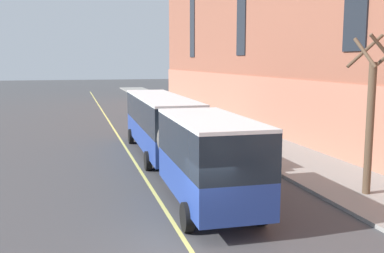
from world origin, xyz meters
name	(u,v)px	position (x,y,z in m)	size (l,w,h in m)	color
ground_plane	(191,244)	(0.00, 0.00, 0.00)	(260.00, 260.00, 0.00)	#424244
sidewalk	(373,193)	(8.76, 3.00, 0.07)	(4.80, 160.00, 0.15)	gray
city_bus	(173,130)	(1.58, 9.52, 2.07)	(3.18, 20.18, 3.56)	navy
parked_car_champagne_0	(239,152)	(5.12, 9.24, 0.78)	(2.10, 4.64, 1.56)	#BCAD89
parked_car_darkgray_2	(158,109)	(5.13, 32.38, 0.78)	(2.01, 4.27, 1.56)	#4C4C51
parked_car_red_3	(189,124)	(5.26, 20.54, 0.78)	(2.09, 4.66, 1.56)	#B21E19
street_tree_mid_block	(371,114)	(8.31, 2.84, 3.49)	(1.62, 1.64, 6.57)	brown
lane_centerline	(167,213)	(-0.12, 3.00, 0.00)	(0.16, 140.00, 0.01)	#E0D66B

